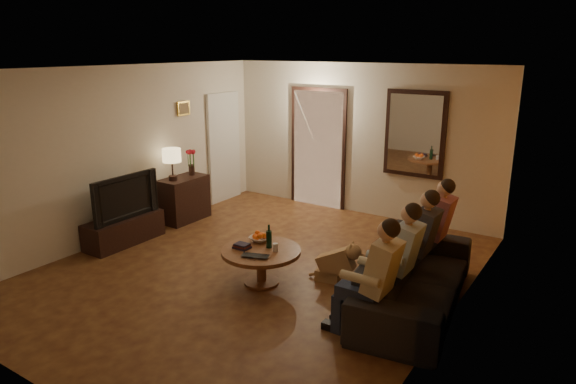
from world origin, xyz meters
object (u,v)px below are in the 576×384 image
Objects in this scene: sofa at (416,277)px; laptop at (254,258)px; dresser at (184,199)px; tv at (121,196)px; dog at (336,261)px; wine_bottle at (269,236)px; bowl at (260,239)px; coffee_table at (261,266)px; person_c at (418,246)px; tv_stand at (124,230)px; table_lamp at (172,164)px; person_d at (434,231)px; person_a at (376,284)px; person_b at (399,264)px.

laptop is (-1.70, -0.77, 0.11)m from sofa.
tv is (0.00, -1.28, 0.36)m from dresser.
wine_bottle is at bearing -157.59° from dog.
bowl is 0.29m from wine_bottle.
coffee_table is 0.40m from wine_bottle.
coffee_table is (2.53, -1.25, -0.15)m from dresser.
sofa is 2.00× the size of person_c.
dog is at bearing 9.73° from tv_stand.
person_c is (-0.10, 0.30, 0.25)m from sofa.
tv_stand is 2.53m from coffee_table.
dog reaches higher than laptop.
tv is at bearing -90.00° from table_lamp.
person_d reaches higher than wine_bottle.
tv is 0.95× the size of person_a.
tv_stand is at bearing -161.47° from person_d.
person_a is at bearing -17.06° from wine_bottle.
bowl is (2.35, 0.24, -0.25)m from tv.
tv is at bearing 88.89° from sofa.
laptop is (-1.60, -1.07, -0.14)m from person_c.
person_d is (4.23, 0.36, -0.41)m from table_lamp.
person_a is (4.23, -0.38, -0.13)m from tv.
wine_bottle is (-1.75, -0.39, 0.26)m from sofa.
bowl is (2.35, 0.24, 0.28)m from tv_stand.
person_c is at bearing 10.95° from tv_stand.
person_c is 2.14× the size of dog.
tv is 2.59m from wine_bottle.
coffee_table is at bearing 0.55° from tv_stand.
wine_bottle reaches higher than coffee_table.
sofa is 1.87m from laptop.
table_lamp reaches higher than wine_bottle.
person_a is 1.37m from dog.
wine_bottle is (0.23, -0.12, 0.12)m from bowl.
dresser is 2.83m from coffee_table.
table_lamp is 0.55× the size of coffee_table.
sofa is at bearing -83.17° from tv.
bowl is (-1.98, -0.27, 0.13)m from sofa.
wine_bottle reaches higher than tv_stand.
wine_bottle is at bearing 2.75° from tv_stand.
table_lamp is 1.33m from tv_stand.
coffee_table is at bearing 166.57° from person_a.
dresser reaches higher than tv_stand.
tv is 0.95× the size of person_c.
sofa reaches higher than dog.
person_d is (0.00, 0.60, 0.00)m from person_c.
person_a is 0.60m from person_b.
dresser is at bearing 156.32° from bowl.
person_a and person_b have the same top height.
person_b is at bearing -87.04° from tv.
table_lamp reaches higher than dresser.
person_a is at bearing -5.15° from tv_stand.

